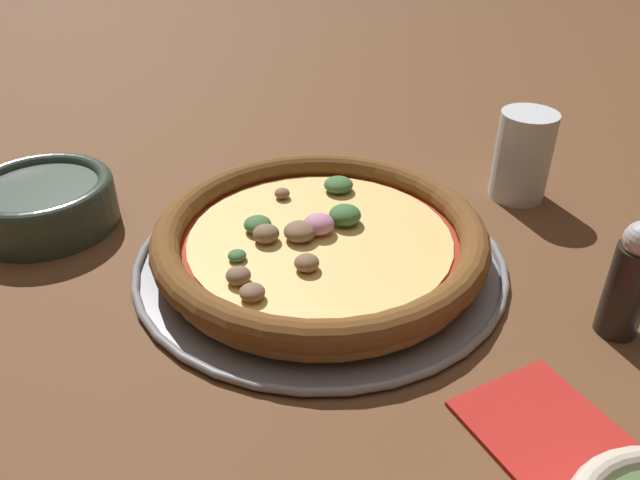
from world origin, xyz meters
name	(u,v)px	position (x,y,z in m)	size (l,w,h in m)	color
ground_plane	(320,262)	(0.00, 0.00, 0.00)	(3.00, 3.00, 0.00)	brown
pizza_tray	(320,258)	(0.00, 0.00, 0.00)	(0.36, 0.36, 0.01)	gray
pizza	(320,238)	(0.00, 0.00, 0.03)	(0.32, 0.32, 0.04)	#BC7F42
bowl_near	(43,202)	(-0.10, -0.28, 0.03)	(0.15, 0.15, 0.05)	#334238
drinking_cup	(523,156)	(-0.11, 0.24, 0.05)	(0.06, 0.06, 0.10)	silver
napkin	(554,437)	(0.23, 0.13, 0.00)	(0.15, 0.13, 0.01)	#B2231E
pepper_shaker	(631,280)	(0.13, 0.23, 0.05)	(0.03, 0.03, 0.11)	black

